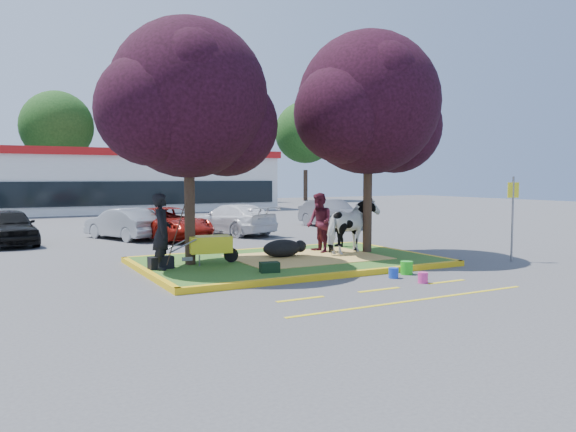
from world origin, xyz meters
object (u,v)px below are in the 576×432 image
bucket_blue (394,273)px  bucket_green (407,268)px  calf (282,248)px  car_black (9,227)px  car_silver (123,224)px  bucket_pink (423,278)px  handler (162,232)px  cow (352,226)px  wheelbarrow (211,245)px  sign_post (513,209)px

bucket_blue → bucket_green: bearing=22.8°
bucket_green → bucket_blue: (-0.64, -0.27, -0.04)m
bucket_green → bucket_blue: 0.70m
calf → car_black: bearing=112.5°
car_silver → car_black: bearing=-21.9°
bucket_blue → bucket_pink: bearing=-76.4°
handler → bucket_green: bearing=-96.5°
cow → bucket_blue: size_ratio=7.73×
car_silver → bucket_pink: bearing=86.3°
calf → car_black: car_black is taller
handler → bucket_blue: (4.89, -3.11, -0.98)m
car_silver → calf: bearing=86.5°
wheelbarrow → bucket_pink: wheelbarrow is taller
cow → wheelbarrow: bearing=63.9°
handler → bucket_blue: size_ratio=7.44×
wheelbarrow → bucket_blue: (3.49, -3.41, -0.54)m
wheelbarrow → bucket_blue: 4.91m
bucket_pink → bucket_green: bearing=68.2°
wheelbarrow → bucket_green: bearing=-28.2°
bucket_green → car_silver: 12.63m
cow → sign_post: sign_post is taller
bucket_green → bucket_blue: bearing=-157.2°
calf → sign_post: bearing=-43.8°
calf → sign_post: (6.02, -3.08, 1.14)m
bucket_pink → handler: bearing=142.2°
handler → bucket_pink: bearing=-107.1°
cow → sign_post: size_ratio=0.80×
cow → handler: 5.93m
sign_post → bucket_blue: sign_post is taller
calf → cow: bearing=-24.6°
calf → car_black: (-6.86, 8.42, 0.26)m
cow → calf: cow is taller
wheelbarrow → car_black: (-4.59, 8.60, 0.00)m
handler → bucket_green: handler is taller
bucket_blue → cow: bearing=72.6°
bucket_pink → car_silver: (-4.19, 12.84, 0.49)m
bucket_green → bucket_pink: bucket_green is taller
car_black → handler: bearing=-77.0°
calf → bucket_blue: calf is taller
sign_post → car_silver: (-8.80, 11.50, -0.93)m
handler → cow: bearing=-67.7°
sign_post → handler: bearing=-177.6°
cow → bucket_blue: (-1.03, -3.28, -0.87)m
calf → bucket_green: calf is taller
sign_post → car_silver: size_ratio=0.67×
calf → handler: handler is taller
sign_post → car_silver: bearing=144.8°
car_silver → sign_post: bearing=105.7°
bucket_green → cow: bearing=82.7°
car_black → car_silver: (4.09, -0.01, -0.05)m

